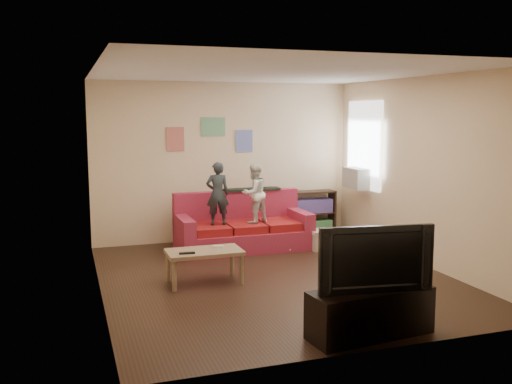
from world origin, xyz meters
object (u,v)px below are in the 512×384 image
object	(u,v)px
child_a	(218,194)
bookshelf	(308,216)
child_b	(254,193)
television	(372,257)
coffee_table	(204,255)
tv_stand	(370,313)
sofa	(242,229)
file_box	(323,239)

from	to	relation	value
child_a	bookshelf	distance (m)	2.08
child_b	television	distance (m)	3.74
coffee_table	tv_stand	xyz separation A→B (m)	(1.14, -2.24, -0.13)
bookshelf	television	size ratio (longest dim) A/B	0.87
child_b	bookshelf	size ratio (longest dim) A/B	0.95
sofa	bookshelf	world-z (taller)	sofa
child_a	child_b	distance (m)	0.60
file_box	tv_stand	distance (m)	3.60
coffee_table	bookshelf	xyz separation A→B (m)	(2.43, 2.23, -0.02)
sofa	child_b	size ratio (longest dim) A/B	2.24
child_b	coffee_table	bearing A→B (deg)	28.52
file_box	tv_stand	bearing A→B (deg)	-107.90
sofa	child_a	size ratio (longest dim) A/B	2.15
sofa	tv_stand	xyz separation A→B (m)	(0.11, -3.91, -0.08)
coffee_table	sofa	bearing A→B (deg)	58.39
sofa	bookshelf	bearing A→B (deg)	21.98
child_a	file_box	world-z (taller)	child_a
coffee_table	child_a	bearing A→B (deg)	69.00
sofa	coffee_table	world-z (taller)	sofa
coffee_table	file_box	xyz separation A→B (m)	(2.24, 1.18, -0.21)
bookshelf	tv_stand	xyz separation A→B (m)	(-1.29, -4.47, -0.12)
sofa	child_b	world-z (taller)	child_b
child_b	bookshelf	world-z (taller)	child_b
sofa	tv_stand	bearing A→B (deg)	-88.36
television	coffee_table	bearing A→B (deg)	124.95
child_a	bookshelf	bearing A→B (deg)	-152.41
coffee_table	bookshelf	bearing A→B (deg)	42.60
sofa	child_b	xyz separation A→B (m)	(0.15, -0.17, 0.61)
tv_stand	coffee_table	bearing A→B (deg)	110.95
child_b	television	xyz separation A→B (m)	(-0.04, -3.74, -0.12)
child_a	child_b	xyz separation A→B (m)	(0.60, 0.00, -0.02)
tv_stand	child_a	bearing A→B (deg)	92.63
child_a	sofa	bearing A→B (deg)	-153.24
coffee_table	child_b	bearing A→B (deg)	51.85
sofa	child_a	distance (m)	0.79
child_b	file_box	distance (m)	1.35
child_b	coffee_table	world-z (taller)	child_b
bookshelf	file_box	world-z (taller)	bookshelf
child_b	tv_stand	world-z (taller)	child_b
bookshelf	coffee_table	bearing A→B (deg)	-137.40
television	file_box	bearing A→B (deg)	80.14
child_a	television	distance (m)	3.78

